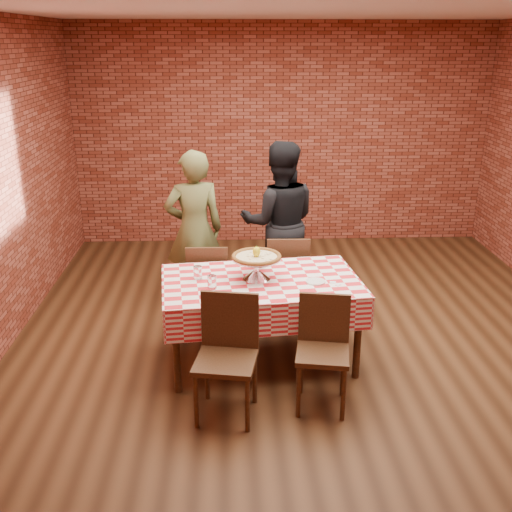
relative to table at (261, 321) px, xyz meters
name	(u,v)px	position (x,y,z in m)	size (l,w,h in m)	color
ground	(307,338)	(0.46, 0.38, -0.38)	(6.00, 6.00, 0.00)	black
back_wall	(282,136)	(0.46, 3.38, 1.08)	(5.50, 5.50, 0.00)	maroon
table	(261,321)	(0.00, 0.00, 0.00)	(1.63, 0.98, 0.75)	#452B18
tablecloth	(261,295)	(0.00, 0.00, 0.24)	(1.67, 1.02, 0.28)	red
pizza_stand	(257,268)	(-0.04, 0.03, 0.48)	(0.42, 0.42, 0.19)	silver
pizza	(257,257)	(-0.04, 0.03, 0.58)	(0.42, 0.42, 0.03)	beige
lemon	(257,252)	(-0.04, 0.03, 0.62)	(0.07, 0.07, 0.09)	yellow
water_glass_left	(212,282)	(-0.41, -0.17, 0.44)	(0.07, 0.07, 0.11)	white
water_glass_right	(198,273)	(-0.53, 0.04, 0.44)	(0.07, 0.07, 0.11)	white
side_plate	(315,281)	(0.45, -0.07, 0.39)	(0.16, 0.16, 0.01)	white
sweetener_packet_a	(338,285)	(0.63, -0.14, 0.39)	(0.05, 0.04, 0.01)	white
sweetener_packet_b	(333,282)	(0.59, -0.08, 0.39)	(0.05, 0.04, 0.01)	white
condiment_caddy	(259,260)	(0.00, 0.30, 0.45)	(0.10, 0.08, 0.14)	silver
chair_near_left	(226,361)	(-0.30, -0.82, 0.08)	(0.44, 0.44, 0.92)	#452B18
chair_near_right	(322,356)	(0.42, -0.74, 0.06)	(0.39, 0.39, 0.87)	#452B18
chair_far_left	(209,284)	(-0.47, 0.71, 0.06)	(0.39, 0.39, 0.87)	#452B18
chair_far_right	(287,276)	(0.30, 0.86, 0.07)	(0.41, 0.41, 0.89)	#452B18
diner_olive	(194,230)	(-0.62, 1.21, 0.45)	(0.60, 0.40, 1.65)	brown
diner_black	(279,223)	(0.26, 1.35, 0.48)	(0.83, 0.65, 1.71)	black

